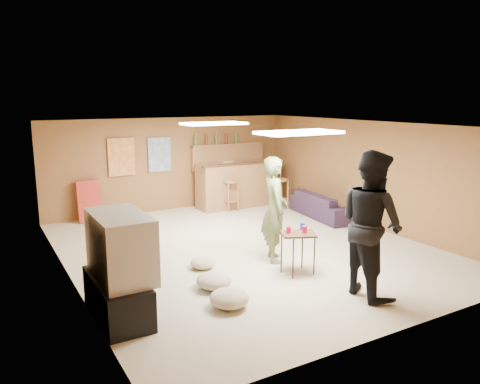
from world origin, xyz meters
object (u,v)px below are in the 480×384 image
bar_counter (237,185)px  person_olive (274,209)px  person_black (371,224)px  sofa (324,205)px  tv_body (121,246)px  tray_table (298,253)px

bar_counter → person_olive: bearing=-110.7°
person_black → bar_counter: bearing=-4.5°
person_black → sofa: bearing=-25.7°
bar_counter → person_black: (-1.04, -5.48, 0.45)m
tv_body → tray_table: tv_body is taller
tv_body → person_black: 3.28m
tv_body → person_olive: size_ratio=0.63×
bar_counter → sofa: 2.26m
tv_body → sofa: tv_body is taller
bar_counter → tray_table: bar_counter is taller
tv_body → person_black: bearing=-18.4°
person_olive → sofa: (2.60, 1.82, -0.59)m
sofa → tray_table: 3.62m
bar_counter → person_olive: 3.98m
person_olive → sofa: size_ratio=0.92×
person_olive → tray_table: size_ratio=2.69×
sofa → tray_table: (-2.62, -2.50, 0.05)m
person_olive → tv_body: bearing=127.5°
person_black → person_olive: bearing=17.9°
bar_counter → tray_table: bearing=-107.9°
person_olive → sofa: person_olive is taller
tray_table → person_olive: bearing=88.4°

